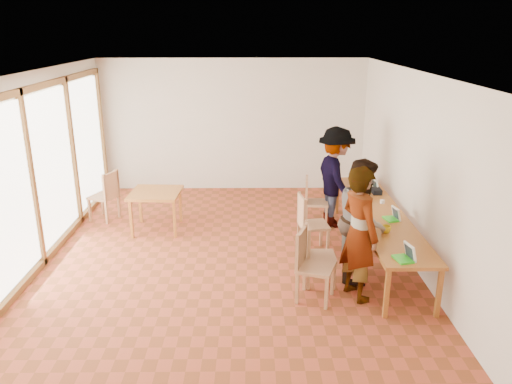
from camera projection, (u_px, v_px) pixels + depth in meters
ground at (226, 264)px, 8.06m from camera, size 8.00×8.00×0.00m
wall_back at (233, 126)px, 11.39m from camera, size 6.00×0.10×3.00m
wall_front at (199, 322)px, 3.80m from camera, size 6.00×0.10×3.00m
wall_right at (421, 174)px, 7.62m from camera, size 0.10×8.00×3.00m
window_wall at (30, 175)px, 7.56m from camera, size 0.10×8.00×3.00m
ceiling at (222, 72)px, 7.12m from camera, size 6.00×8.00×0.04m
communal_table at (378, 215)px, 8.20m from camera, size 0.80×4.00×0.75m
side_table at (156, 196)px, 9.22m from camera, size 0.90×0.90×0.75m
chair_near at (308, 257)px, 6.85m from camera, size 0.61×0.61×0.54m
chair_mid at (314, 248)px, 7.27m from camera, size 0.43×0.43×0.49m
chair_far at (308, 218)px, 8.30m from camera, size 0.53×0.53×0.53m
chair_empty at (311, 196)px, 9.50m from camera, size 0.48×0.48×0.50m
chair_spare at (107, 191)px, 9.71m from camera, size 0.60×0.60×0.53m
person_near at (359, 233)px, 6.80m from camera, size 0.70×0.82×1.91m
person_mid at (361, 219)px, 7.39m from camera, size 0.85×1.01×1.85m
person_far at (335, 177)px, 9.36m from camera, size 0.95×1.36×1.91m
laptop_near at (406, 255)px, 6.48m from camera, size 0.28×0.30×0.22m
laptop_mid at (393, 216)px, 7.84m from camera, size 0.26×0.28×0.21m
laptop_far at (373, 187)px, 9.27m from camera, size 0.26×0.28×0.21m
yellow_mug at (386, 229)px, 7.35m from camera, size 0.17×0.17×0.11m
green_bottle at (359, 184)px, 9.18m from camera, size 0.07×0.07×0.28m
clear_glass at (358, 199)px, 8.66m from camera, size 0.07×0.07×0.09m
condiment_cup at (382, 202)px, 8.58m from camera, size 0.08×0.08×0.06m
pink_phone at (396, 213)px, 8.12m from camera, size 0.05×0.10×0.01m
black_pouch at (376, 191)px, 9.09m from camera, size 0.16×0.26×0.09m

